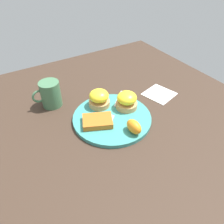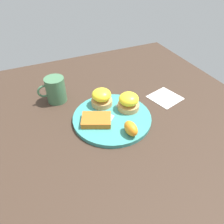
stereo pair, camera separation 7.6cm
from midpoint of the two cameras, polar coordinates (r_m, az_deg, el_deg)
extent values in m
plane|color=#38281E|center=(0.78, 2.78, -2.05)|extent=(1.10, 1.10, 0.00)
cylinder|color=teal|center=(0.78, 2.80, -1.66)|extent=(0.28, 0.28, 0.01)
cylinder|color=tan|center=(0.80, 7.00, 1.42)|extent=(0.08, 0.08, 0.02)
ellipsoid|color=yellow|center=(0.79, 7.18, 3.29)|extent=(0.07, 0.07, 0.04)
cylinder|color=tan|center=(0.82, -0.06, 2.55)|extent=(0.08, 0.08, 0.02)
ellipsoid|color=yellow|center=(0.80, -0.06, 4.41)|extent=(0.07, 0.07, 0.04)
cube|color=#B9601E|center=(0.74, -1.21, -2.19)|extent=(0.12, 0.10, 0.02)
ellipsoid|color=orange|center=(0.70, 8.06, -4.42)|extent=(0.04, 0.06, 0.04)
cube|color=silver|center=(0.85, 5.24, 3.23)|extent=(0.08, 0.08, 0.00)
cube|color=silver|center=(0.76, 2.07, -1.86)|extent=(0.05, 0.05, 0.00)
cylinder|color=#42704C|center=(0.86, -12.06, 5.62)|extent=(0.07, 0.07, 0.10)
torus|color=#42704C|center=(0.85, -14.90, 5.18)|extent=(0.05, 0.01, 0.05)
cube|color=white|center=(0.92, 16.03, 3.59)|extent=(0.13, 0.13, 0.00)
camera|label=1|loc=(0.04, -87.14, 2.32)|focal=35.00mm
camera|label=2|loc=(0.04, 92.86, -2.32)|focal=35.00mm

